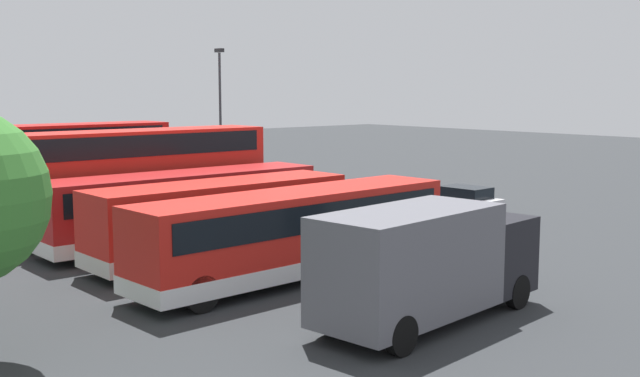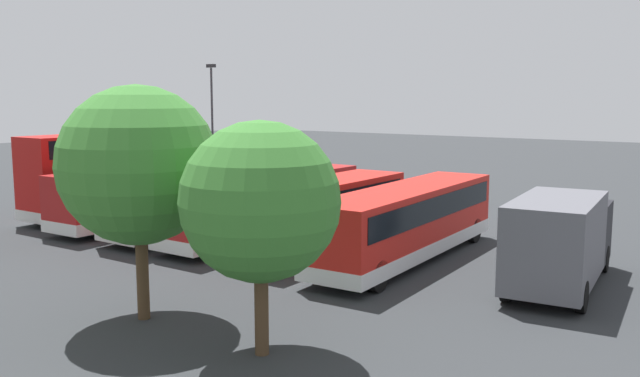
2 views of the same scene
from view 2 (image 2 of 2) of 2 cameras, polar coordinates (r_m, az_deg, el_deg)
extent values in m
plane|color=#2D3033|center=(40.86, 3.24, -1.33)|extent=(140.00, 140.00, 0.00)
cube|color=red|center=(26.86, 7.50, -2.65)|extent=(3.00, 12.09, 2.60)
cube|color=silver|center=(27.07, 7.46, -4.78)|extent=(3.04, 12.13, 0.55)
cube|color=black|center=(26.76, 7.52, -1.38)|extent=(3.03, 11.29, 0.90)
cube|color=black|center=(32.25, 12.15, 0.08)|extent=(2.25, 0.15, 1.10)
cylinder|color=black|center=(31.64, 9.23, -3.11)|extent=(0.34, 1.11, 1.10)
cylinder|color=black|center=(30.82, 13.06, -3.51)|extent=(0.34, 1.11, 1.10)
cylinder|color=black|center=(23.71, 0.13, -6.72)|extent=(0.34, 1.11, 1.10)
cylinder|color=black|center=(22.61, 4.96, -7.48)|extent=(0.34, 1.11, 1.10)
cube|color=red|center=(28.49, 0.17, -1.98)|extent=(2.64, 10.11, 2.60)
cube|color=silver|center=(28.68, 0.17, -4.00)|extent=(2.68, 10.15, 0.55)
cube|color=black|center=(28.39, 0.17, -0.79)|extent=(2.69, 9.31, 0.90)
cube|color=black|center=(32.66, 5.22, 0.32)|extent=(2.25, 0.08, 1.10)
cylinder|color=black|center=(32.28, 2.19, -2.80)|extent=(0.31, 1.10, 1.10)
cylinder|color=black|center=(31.16, 5.69, -3.22)|extent=(0.31, 1.10, 1.10)
cylinder|color=black|center=(26.56, -6.33, -5.17)|extent=(0.31, 1.10, 1.10)
cylinder|color=black|center=(25.17, -2.44, -5.86)|extent=(0.31, 1.10, 1.10)
cube|color=#A51919|center=(31.06, -4.67, -1.18)|extent=(2.55, 11.80, 2.60)
cube|color=silver|center=(31.24, -4.65, -3.04)|extent=(2.59, 11.84, 0.55)
cube|color=black|center=(30.97, -4.69, -0.09)|extent=(2.61, 11.00, 0.90)
cube|color=black|center=(35.68, 1.42, 0.99)|extent=(2.25, 0.06, 1.10)
cylinder|color=black|center=(35.41, -1.39, -1.84)|extent=(0.30, 1.10, 1.10)
cylinder|color=black|center=(34.14, 1.65, -2.21)|extent=(0.30, 1.10, 1.10)
cylinder|color=black|center=(28.82, -12.13, -4.27)|extent=(0.30, 1.10, 1.10)
cylinder|color=black|center=(27.24, -8.91, -4.89)|extent=(0.30, 1.10, 1.10)
cube|color=red|center=(33.04, -9.36, 0.68)|extent=(2.58, 11.69, 4.20)
cube|color=silver|center=(33.32, -9.29, -2.43)|extent=(2.62, 11.73, 0.55)
cube|color=black|center=(33.07, -9.35, 0.34)|extent=(2.64, 10.89, 0.90)
cube|color=black|center=(32.89, -9.41, 3.28)|extent=(2.64, 10.89, 0.90)
cube|color=black|center=(37.45, -3.06, 1.31)|extent=(2.25, 0.07, 1.10)
cylinder|color=black|center=(37.30, -5.76, -1.39)|extent=(0.30, 1.10, 1.10)
cylinder|color=black|center=(35.89, -3.04, -1.72)|extent=(0.30, 1.10, 1.10)
cylinder|color=black|center=(31.24, -16.47, -3.48)|extent=(0.30, 1.10, 1.10)
cylinder|color=black|center=(29.54, -13.74, -4.03)|extent=(0.30, 1.10, 1.10)
cube|color=#A51919|center=(35.70, -13.90, -0.21)|extent=(2.91, 11.75, 2.60)
cube|color=silver|center=(35.86, -13.85, -1.83)|extent=(2.95, 11.80, 0.55)
cube|color=black|center=(35.63, -13.94, 0.75)|extent=(2.94, 10.96, 0.90)
cube|color=black|center=(39.80, -7.72, 1.63)|extent=(2.25, 0.13, 1.10)
cylinder|color=black|center=(39.73, -10.25, -0.90)|extent=(0.33, 1.11, 1.10)
cylinder|color=black|center=(38.23, -7.81, -1.19)|extent=(0.33, 1.11, 1.10)
cylinder|color=black|center=(33.97, -20.65, -2.77)|extent=(0.33, 1.11, 1.10)
cylinder|color=black|center=(32.20, -18.29, -3.22)|extent=(0.33, 1.11, 1.10)
cube|color=#B71411|center=(38.45, -17.25, 1.43)|extent=(2.60, 10.22, 4.20)
cube|color=silver|center=(38.69, -17.14, -1.25)|extent=(2.64, 10.26, 0.55)
cube|color=black|center=(38.48, -17.24, 1.14)|extent=(2.66, 9.42, 0.90)
cube|color=black|center=(38.32, -17.34, 3.66)|extent=(2.66, 9.42, 0.90)
cube|color=black|center=(41.80, -11.68, 1.84)|extent=(2.25, 0.07, 1.10)
cylinder|color=black|center=(41.88, -14.10, -0.57)|extent=(0.31, 1.10, 1.10)
cylinder|color=black|center=(40.23, -11.99, -0.84)|extent=(0.31, 1.10, 1.10)
cylinder|color=black|center=(37.51, -22.66, -1.91)|extent=(0.31, 1.10, 1.10)
cylinder|color=black|center=(35.66, -20.71, -2.29)|extent=(0.31, 1.10, 1.10)
cube|color=#595960|center=(23.48, 19.55, -4.19)|extent=(3.04, 5.72, 2.80)
cube|color=black|center=(27.18, 20.90, -3.30)|extent=(2.69, 2.24, 2.20)
cylinder|color=black|center=(27.56, 18.47, -5.17)|extent=(0.38, 1.02, 1.00)
cylinder|color=black|center=(27.24, 23.16, -5.55)|extent=(0.38, 1.02, 1.00)
cylinder|color=black|center=(22.34, 15.72, -8.07)|extent=(0.38, 1.02, 1.00)
cylinder|color=black|center=(21.95, 21.51, -8.62)|extent=(0.38, 1.02, 1.00)
cube|color=#1E479E|center=(41.52, -0.14, -0.43)|extent=(4.52, 2.03, 0.70)
cube|color=black|center=(41.31, 0.08, 0.40)|extent=(2.74, 1.78, 0.55)
cylinder|color=black|center=(41.96, -2.55, -0.64)|extent=(0.65, 0.25, 0.64)
cylinder|color=black|center=(43.17, -1.16, -0.39)|extent=(0.65, 0.25, 0.64)
cylinder|color=black|center=(39.95, 0.97, -1.06)|extent=(0.65, 0.25, 0.64)
cylinder|color=black|center=(41.22, 2.32, -0.79)|extent=(0.65, 0.25, 0.64)
cube|color=silver|center=(42.27, 10.92, -0.43)|extent=(3.99, 1.95, 0.70)
cube|color=black|center=(42.11, 11.20, 0.39)|extent=(2.41, 1.73, 0.55)
cylinder|color=black|center=(42.10, 8.79, -0.70)|extent=(0.65, 0.24, 0.64)
cylinder|color=black|center=(43.55, 9.66, -0.43)|extent=(0.65, 0.24, 0.64)
cylinder|color=black|center=(41.07, 12.25, -1.00)|extent=(0.65, 0.24, 0.64)
cylinder|color=black|center=(42.56, 13.02, -0.72)|extent=(0.65, 0.24, 0.64)
cylinder|color=#38383D|center=(49.23, -9.20, 5.17)|extent=(0.16, 0.16, 8.58)
cube|color=#262628|center=(49.23, -9.32, 10.33)|extent=(0.70, 0.30, 0.24)
cylinder|color=yellow|center=(44.01, -8.45, -0.12)|extent=(0.60, 0.60, 0.95)
cylinder|color=#4C3823|center=(20.35, -14.97, -6.74)|extent=(0.36, 0.36, 2.96)
sphere|color=#387A2D|center=(19.81, -15.29, 1.96)|extent=(4.61, 4.61, 4.61)
cylinder|color=#4C3823|center=(17.15, -5.03, -9.99)|extent=(0.36, 0.36, 2.54)
sphere|color=#387A2D|center=(16.53, -5.14, -1.10)|extent=(4.04, 4.04, 4.04)
camera|label=1|loc=(10.53, 79.96, 0.40)|focal=43.39mm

